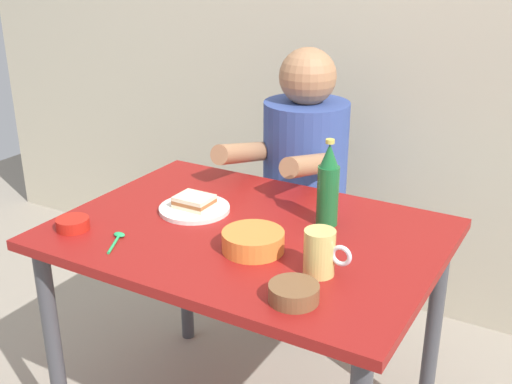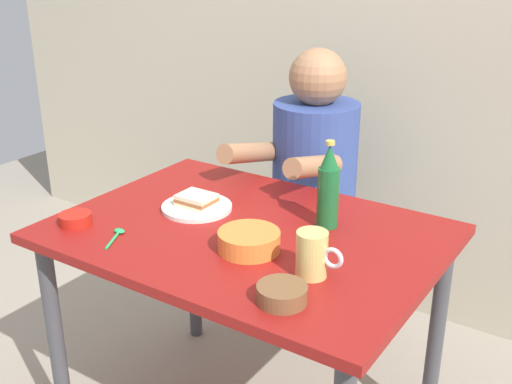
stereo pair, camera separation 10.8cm
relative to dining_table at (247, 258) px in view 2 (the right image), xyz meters
name	(u,v)px [view 2 (the right image)]	position (x,y,z in m)	size (l,w,h in m)	color
wall_back	(399,2)	(0.00, 1.05, 0.65)	(4.40, 0.09, 2.60)	#BCB299
dining_table	(247,258)	(0.00, 0.00, 0.00)	(1.10, 0.80, 0.74)	maroon
stool	(311,255)	(-0.12, 0.63, -0.30)	(0.34, 0.34, 0.45)	#4C4C51
person_seated	(314,157)	(-0.12, 0.62, 0.12)	(0.33, 0.56, 0.72)	#33478C
plate_orange	(197,207)	(-0.21, 0.03, 0.10)	(0.22, 0.22, 0.01)	silver
sandwich	(197,200)	(-0.21, 0.03, 0.13)	(0.11, 0.09, 0.04)	beige
beer_mug	(313,254)	(0.29, -0.14, 0.15)	(0.13, 0.08, 0.12)	#D1BC66
beer_bottle	(328,188)	(0.18, 0.15, 0.21)	(0.06, 0.06, 0.26)	#19602D
condiment_bowl_brown	(282,293)	(0.29, -0.28, 0.12)	(0.12, 0.12, 0.04)	brown
sambal_bowl_red	(75,219)	(-0.44, -0.25, 0.11)	(0.10, 0.10, 0.03)	#B21E14
soup_bowl_orange	(249,240)	(0.08, -0.11, 0.12)	(0.17, 0.17, 0.05)	orange
spoon	(117,234)	(-0.28, -0.24, 0.10)	(0.07, 0.11, 0.01)	#26A559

